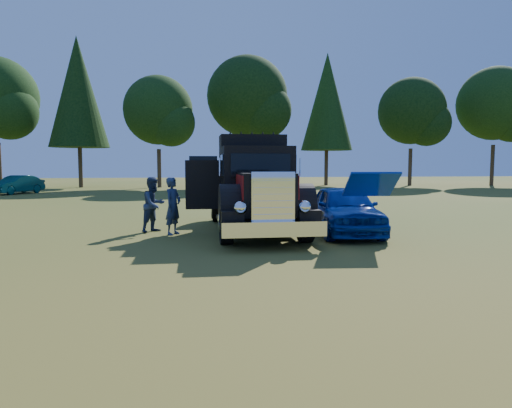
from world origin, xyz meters
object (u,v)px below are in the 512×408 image
object	(u,v)px
hotrod_coupe	(344,209)
spectator_near	(173,206)
diamond_t_truck	(255,190)
spectator_far	(154,205)
distant_teal_car	(17,185)

from	to	relation	value
hotrod_coupe	spectator_near	size ratio (longest dim) A/B	2.60
diamond_t_truck	spectator_far	world-z (taller)	diamond_t_truck
spectator_far	distant_teal_car	size ratio (longest dim) A/B	0.43
spectator_far	distant_teal_car	distance (m)	22.68
spectator_near	distant_teal_car	size ratio (longest dim) A/B	0.43
spectator_near	hotrod_coupe	bearing A→B (deg)	-64.22
diamond_t_truck	hotrod_coupe	distance (m)	2.74
spectator_near	spectator_far	distance (m)	0.88
distant_teal_car	diamond_t_truck	bearing A→B (deg)	-28.91
spectator_near	diamond_t_truck	bearing A→B (deg)	-52.97
spectator_near	spectator_far	bearing A→B (deg)	75.68
spectator_far	spectator_near	bearing A→B (deg)	-93.99
distant_teal_car	spectator_near	bearing A→B (deg)	-34.18
spectator_near	distant_teal_car	world-z (taller)	spectator_near
diamond_t_truck	spectator_far	bearing A→B (deg)	172.76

